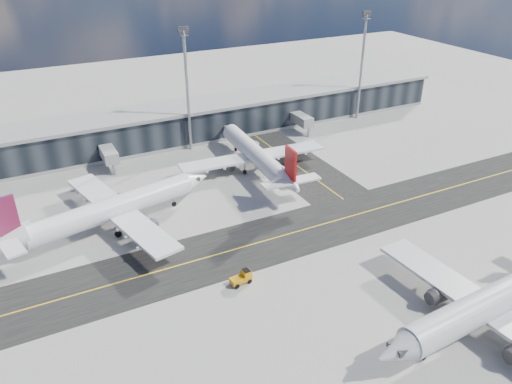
# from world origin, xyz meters

# --- Properties ---
(ground) EXTENTS (300.00, 300.00, 0.00)m
(ground) POSITION_xyz_m (0.00, 0.00, 0.00)
(ground) COLOR gray
(ground) RESTS_ON ground
(taxiway_lanes) EXTENTS (180.00, 63.00, 0.03)m
(taxiway_lanes) POSITION_xyz_m (3.91, 10.74, 0.01)
(taxiway_lanes) COLOR black
(taxiway_lanes) RESTS_ON ground
(terminal_concourse) EXTENTS (152.00, 19.80, 8.80)m
(terminal_concourse) POSITION_xyz_m (0.04, 54.93, 4.09)
(terminal_concourse) COLOR black
(terminal_concourse) RESTS_ON ground
(floodlight_masts) EXTENTS (102.50, 0.70, 28.90)m
(floodlight_masts) POSITION_xyz_m (0.00, 48.00, 15.61)
(floodlight_masts) COLOR gray
(floodlight_masts) RESTS_ON ground
(airliner_af) EXTENTS (40.68, 34.95, 12.14)m
(airliner_af) POSITION_xyz_m (-25.45, 19.83, 4.01)
(airliner_af) COLOR white
(airliner_af) RESTS_ON ground
(airliner_redtail) EXTENTS (33.54, 39.36, 11.66)m
(airliner_redtail) POSITION_xyz_m (8.42, 29.52, 3.85)
(airliner_redtail) COLOR white
(airliner_redtail) RESTS_ON ground
(airliner_near) EXTENTS (41.84, 35.66, 12.40)m
(airliner_near) POSITION_xyz_m (15.14, -27.91, 4.10)
(airliner_near) COLOR silver
(airliner_near) RESTS_ON ground
(baggage_tug) EXTENTS (3.41, 1.96, 2.05)m
(baggage_tug) POSITION_xyz_m (-11.33, -4.59, 1.03)
(baggage_tug) COLOR orange
(baggage_tug) RESTS_ON ground
(service_van) EXTENTS (4.25, 6.13, 1.56)m
(service_van) POSITION_xyz_m (13.87, 44.00, 0.78)
(service_van) COLOR white
(service_van) RESTS_ON ground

